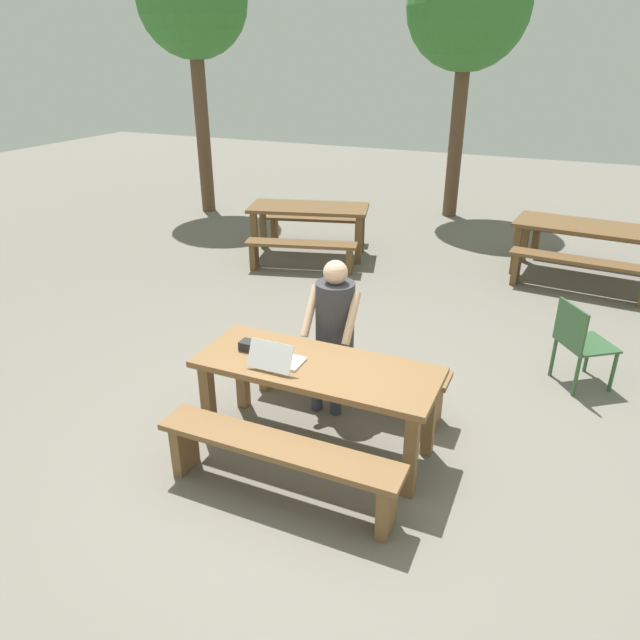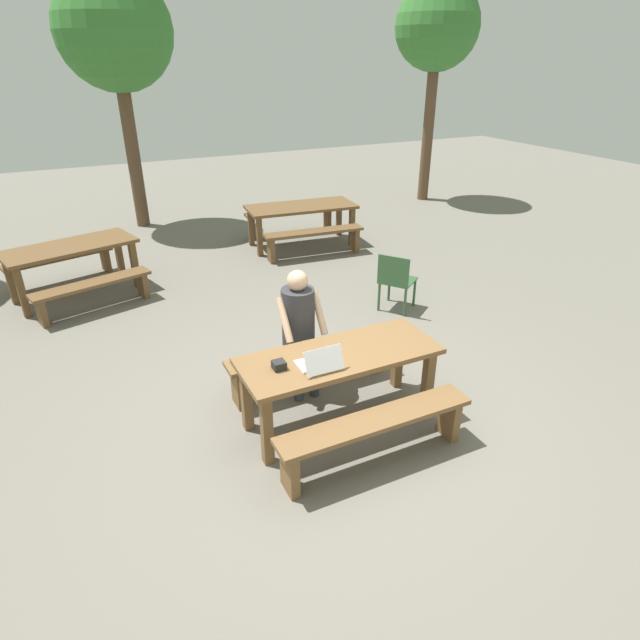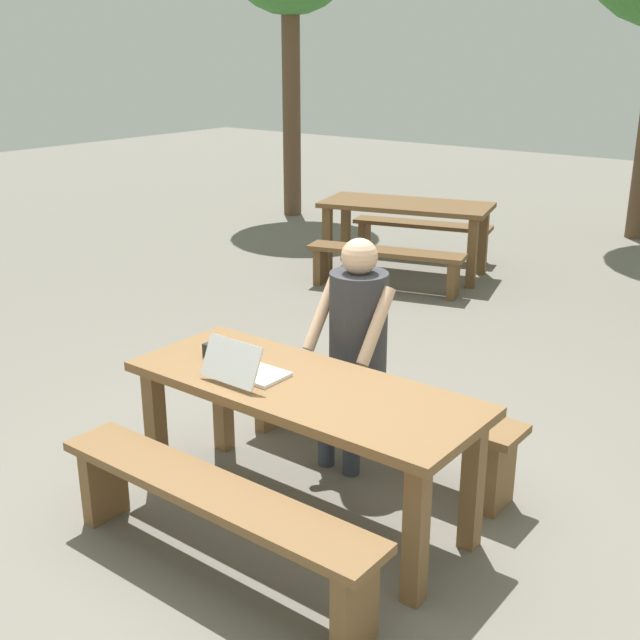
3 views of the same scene
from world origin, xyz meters
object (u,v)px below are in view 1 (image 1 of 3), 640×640
(picnic_table_front, at_px, (317,378))
(tree_right, at_px, (192,4))
(person_seated, at_px, (334,323))
(tree_left, at_px, (469,8))
(plastic_chair, at_px, (580,342))
(laptop, at_px, (276,359))
(picnic_table_rear, at_px, (309,214))
(small_pouch, at_px, (248,345))
(picnic_table_mid, at_px, (590,233))

(picnic_table_front, relative_size, tree_right, 0.40)
(person_seated, relative_size, tree_right, 0.29)
(tree_left, distance_m, tree_right, 4.73)
(plastic_chair, relative_size, tree_left, 0.18)
(tree_left, bearing_deg, laptop, -87.62)
(person_seated, bearing_deg, tree_left, 93.87)
(plastic_chair, xyz_separation_m, picnic_table_rear, (-3.93, 2.49, 0.20))
(picnic_table_front, height_order, plastic_chair, plastic_chair)
(small_pouch, height_order, person_seated, person_seated)
(plastic_chair, bearing_deg, picnic_table_rear, 21.77)
(small_pouch, relative_size, tree_left, 0.02)
(picnic_table_front, xyz_separation_m, person_seated, (-0.12, 0.63, 0.17))
(laptop, height_order, tree_right, tree_right)
(laptop, relative_size, plastic_chair, 0.43)
(picnic_table_front, relative_size, plastic_chair, 2.26)
(plastic_chair, xyz_separation_m, tree_left, (-2.45, 5.77, 3.09))
(picnic_table_mid, height_order, tree_right, tree_right)
(small_pouch, xyz_separation_m, tree_right, (-4.46, 6.08, 2.85))
(small_pouch, distance_m, picnic_table_mid, 5.58)
(person_seated, bearing_deg, laptop, -101.05)
(picnic_table_front, xyz_separation_m, picnic_table_rear, (-2.07, 4.35, 0.02))
(picnic_table_front, distance_m, plastic_chair, 2.63)
(laptop, height_order, small_pouch, laptop)
(person_seated, relative_size, picnic_table_mid, 0.67)
(picnic_table_rear, bearing_deg, person_seated, -77.81)
(person_seated, bearing_deg, picnic_table_mid, 65.66)
(plastic_chair, bearing_deg, laptop, 97.23)
(laptop, height_order, plastic_chair, laptop)
(picnic_table_mid, relative_size, tree_left, 0.44)
(picnic_table_front, xyz_separation_m, laptop, (-0.27, -0.13, 0.17))
(laptop, distance_m, small_pouch, 0.35)
(person_seated, distance_m, picnic_table_mid, 4.80)
(picnic_table_rear, bearing_deg, tree_right, 134.49)
(small_pouch, bearing_deg, plastic_chair, 37.05)
(tree_left, bearing_deg, tree_right, -160.96)
(person_seated, relative_size, picnic_table_rear, 0.70)
(person_seated, height_order, picnic_table_rear, person_seated)
(picnic_table_front, relative_size, tree_left, 0.41)
(laptop, xyz_separation_m, tree_right, (-4.79, 6.21, 2.83))
(picnic_table_front, relative_size, laptop, 5.28)
(small_pouch, bearing_deg, picnic_table_mid, 63.86)
(laptop, height_order, person_seated, person_seated)
(plastic_chair, xyz_separation_m, picnic_table_mid, (-0.00, 3.15, 0.19))
(picnic_table_front, bearing_deg, picnic_table_mid, 69.68)
(plastic_chair, distance_m, picnic_table_rear, 4.66)
(laptop, relative_size, picnic_table_rear, 0.19)
(small_pouch, height_order, tree_right, tree_right)
(laptop, bearing_deg, picnic_table_rear, -67.76)
(laptop, distance_m, tree_right, 8.34)
(person_seated, bearing_deg, small_pouch, -127.03)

